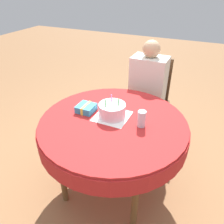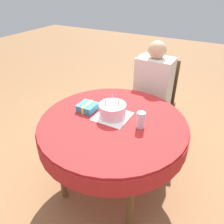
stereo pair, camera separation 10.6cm
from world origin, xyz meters
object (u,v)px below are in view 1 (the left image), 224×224
Objects in this scene: chair at (149,98)px; person at (147,86)px; gift_box at (86,108)px; birthday_cake at (112,110)px; drinking_glass at (142,119)px.

person reaches higher than chair.
gift_box is (-0.30, -0.76, 0.07)m from person.
birthday_cake is at bearing 3.80° from gift_box.
drinking_glass is at bearing -77.65° from chair.
person is at bearing 84.64° from birthday_cake.
drinking_glass is (0.18, -0.88, 0.29)m from chair.
chair reaches higher than gift_box.
birthday_cake is at bearing 173.46° from drinking_glass.
drinking_glass is 0.48m from gift_box.
birthday_cake is 1.68× the size of drinking_glass.
person is 0.76m from birthday_cake.
person is at bearing -90.00° from chair.
gift_box is (-0.30, -0.86, 0.26)m from chair.
chair is at bearing 85.16° from birthday_cake.
drinking_glass is (0.25, -0.03, 0.01)m from birthday_cake.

